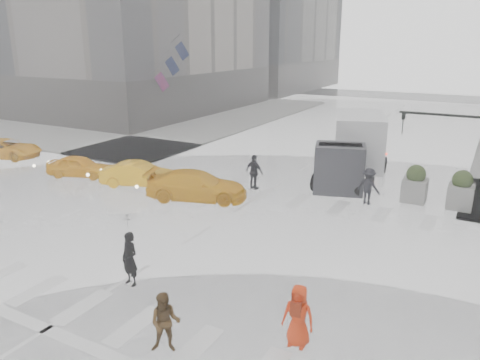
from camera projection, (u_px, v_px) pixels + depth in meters
The scene contains 17 objects.
ground at pixel (197, 236), 18.87m from camera, with size 120.00×120.00×0.00m, color black.
sidewalk_nw at pixel (126, 126), 42.55m from camera, with size 35.00×35.00×0.15m, color slate.
road_markings at pixel (197, 235), 18.87m from camera, with size 18.00×48.00×0.01m, color silver, non-canonical shape.
traffic_signal_pole at pixel (468, 144), 20.49m from camera, with size 4.45×0.42×4.50m.
planter_west at pixel (415, 185), 22.22m from camera, with size 1.10×1.10×1.80m.
planter_mid at pixel (461, 191), 21.29m from camera, with size 1.10×1.10×1.80m.
flag_cluster at pixel (169, 64), 39.74m from camera, with size 2.87×3.06×4.69m.
pedestrian_black at pixel (128, 239), 14.67m from camera, with size 1.12×1.14×2.43m.
pedestrian_brown at pixel (165, 323), 11.67m from camera, with size 0.78×0.61×1.62m, color #4F371C.
pedestrian_orange at pixel (298, 315), 11.89m from camera, with size 0.86×0.60×1.69m.
pedestrian_far_a at pixel (254, 172), 24.50m from camera, with size 1.10×0.67×1.87m, color black.
pedestrian_far_b at pixel (368, 186), 22.26m from camera, with size 1.15×0.64×1.78m, color black.
taxi_front at pixel (79, 166), 26.86m from camera, with size 1.45×3.61×1.23m, color #F5A90C.
taxi_mid at pixel (139, 174), 25.06m from camera, with size 1.39×3.99×1.32m, color #F5A90C.
taxi_rear at pixel (197, 186), 22.96m from camera, with size 2.01×4.36×1.43m, color #F5A90C.
taxi_far at pixel (6, 149), 31.08m from camera, with size 2.13×4.09×1.28m, color #F5A90C.
box_truck at pixel (354, 147), 25.63m from camera, with size 2.56×6.82×3.63m.
Camera 1 is at (9.97, -14.40, 7.58)m, focal length 35.00 mm.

